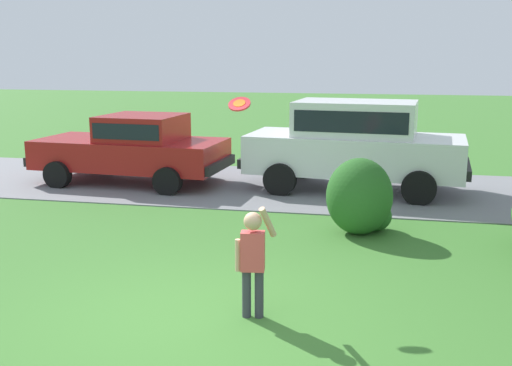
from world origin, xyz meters
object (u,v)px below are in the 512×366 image
Objects in this scene: parked_sedan at (134,146)px; child_thrower at (253,256)px; parked_suv at (355,141)px; frisbee at (239,104)px.

parked_sedan is 3.51× the size of child_thrower.
parked_suv is (4.90, 0.24, 0.23)m from parked_sedan.
frisbee is (-0.41, 1.15, 1.56)m from child_thrower.
parked_sedan is 15.68× the size of frisbee.
child_thrower is 1.98m from frisbee.
parked_suv reaches higher than parked_sedan.
parked_suv is at bearing 83.25° from child_thrower.
child_thrower is at bearing -96.75° from parked_suv.
frisbee is (3.69, -5.35, 1.43)m from parked_sedan.
child_thrower is (4.10, -6.50, -0.13)m from parked_sedan.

